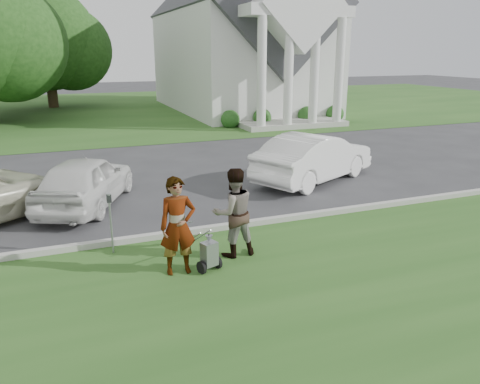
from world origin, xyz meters
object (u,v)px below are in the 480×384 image
person_left (178,227)px  car_d (314,157)px  parking_meter_near (110,216)px  person_right (233,213)px  tree_back (46,44)px  church (240,26)px  car_b (85,181)px  striping_cart (209,254)px

person_left → car_d: person_left is taller
person_left → parking_meter_near: 1.83m
car_d → person_left: bearing=104.3°
person_right → car_d: bearing=-136.9°
person_left → parking_meter_near: (-1.12, 1.43, -0.12)m
car_d → tree_back: bearing=-9.0°
church → car_b: church is taller
car_b → parking_meter_near: bearing=118.9°
person_left → car_d: size_ratio=0.40×
church → car_b: bearing=-122.2°
church → car_d: church is taller
church → tree_back: church is taller
person_right → car_d: person_right is taller
tree_back → car_d: size_ratio=1.96×
person_left → car_d: 7.85m
tree_back → parking_meter_near: tree_back is taller
person_left → car_b: 5.27m
car_b → car_d: 7.37m
church → tree_back: bearing=152.2°
person_left → car_b: size_ratio=0.45×
tree_back → car_b: 26.56m
church → striping_cart: bearing=-112.5°
church → car_b: (-12.20, -19.37, -5.21)m
tree_back → striping_cart: tree_back is taller
car_b → person_right: bearing=144.5°
tree_back → striping_cart: (2.81, -31.46, -4.37)m
tree_back → car_b: bearing=-88.2°
church → parking_meter_near: bearing=-117.4°
tree_back → person_left: tree_back is taller
person_left → person_right: person_left is taller
person_right → tree_back: bearing=-85.7°
striping_cart → person_left: 0.86m
person_left → person_right: (1.30, 0.40, -0.02)m
tree_back → striping_cart: size_ratio=9.96×
church → car_d: 20.58m
parking_meter_near → person_left: bearing=-51.9°
car_b → person_left: bearing=129.9°
person_right → parking_meter_near: bearing=-25.3°
parking_meter_near → car_b: 3.65m
church → tree_back: 14.77m
person_left → parking_meter_near: size_ratio=1.44×
striping_cart → car_b: bearing=92.2°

